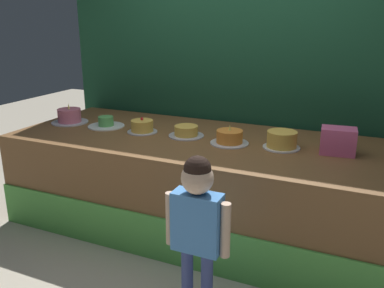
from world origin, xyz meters
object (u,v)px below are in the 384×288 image
at_px(cake_center_right, 186,132).
at_px(cake_right, 230,138).
at_px(cake_far_left, 69,116).
at_px(cake_far_right, 282,140).
at_px(child_figure, 197,217).
at_px(cake_center_left, 142,127).
at_px(cake_left, 106,123).
at_px(pink_box, 338,141).

height_order(cake_center_right, cake_right, cake_right).
distance_m(cake_far_left, cake_far_right, 2.06).
relative_size(child_figure, cake_center_left, 3.96).
height_order(child_figure, cake_far_left, child_figure).
xyz_separation_m(cake_left, cake_center_right, (0.82, 0.01, 0.01)).
bearing_deg(cake_center_left, cake_far_right, 2.38).
xyz_separation_m(child_figure, cake_left, (-1.41, 1.10, 0.16)).
xyz_separation_m(child_figure, cake_right, (-0.18, 1.06, 0.18)).
distance_m(child_figure, cake_far_right, 1.16).
bearing_deg(cake_right, cake_far_right, 7.85).
xyz_separation_m(cake_left, cake_right, (1.23, -0.04, 0.02)).
relative_size(cake_center_right, cake_right, 0.98).
bearing_deg(cake_center_right, cake_center_left, -173.73).
bearing_deg(cake_right, cake_center_left, 179.63).
xyz_separation_m(child_figure, pink_box, (0.64, 1.15, 0.23)).
distance_m(cake_center_left, cake_center_right, 0.41).
bearing_deg(cake_right, cake_far_left, 179.45).
distance_m(child_figure, cake_left, 1.79).
bearing_deg(cake_far_right, child_figure, -101.80).
xyz_separation_m(cake_right, cake_far_right, (0.41, 0.06, 0.01)).
distance_m(cake_far_left, cake_center_left, 0.82).
relative_size(cake_far_left, cake_left, 1.03).
distance_m(cake_far_left, cake_right, 1.65).
bearing_deg(cake_far_left, cake_center_left, -0.74).
height_order(pink_box, cake_far_right, pink_box).
height_order(cake_left, cake_right, cake_right).
bearing_deg(cake_right, pink_box, 6.40).
distance_m(cake_center_left, cake_right, 0.82).
height_order(child_figure, cake_center_left, child_figure).
distance_m(child_figure, cake_right, 1.09).
distance_m(child_figure, cake_far_left, 2.13).
distance_m(cake_center_right, cake_far_right, 0.82).
bearing_deg(pink_box, cake_left, -178.42).
height_order(cake_center_left, cake_right, cake_right).
height_order(child_figure, cake_right, child_figure).
bearing_deg(pink_box, cake_far_left, -178.23).
relative_size(cake_center_left, cake_right, 0.86).
height_order(pink_box, cake_center_left, pink_box).
height_order(pink_box, cake_right, pink_box).
height_order(cake_far_left, cake_far_right, cake_far_left).
bearing_deg(cake_center_left, cake_center_right, 6.27).
xyz_separation_m(pink_box, cake_center_right, (-1.23, -0.04, -0.06)).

